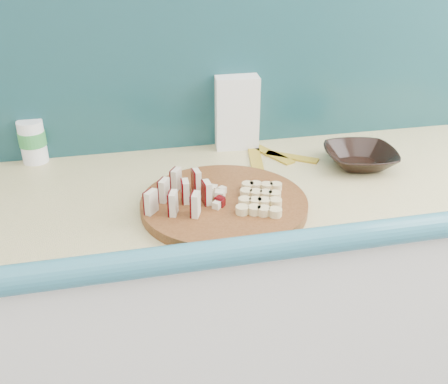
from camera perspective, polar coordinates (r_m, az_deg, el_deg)
name	(u,v)px	position (r m, az deg, el deg)	size (l,w,h in m)	color
kitchen_counter	(191,325)	(1.53, -3.82, -14.93)	(2.20, 0.63, 0.91)	white
backsplash	(167,64)	(1.45, -6.58, 14.35)	(2.20, 0.02, 0.50)	teal
cutting_board	(224,204)	(1.17, 0.00, -1.40)	(0.39, 0.39, 0.02)	#4B2410
apple_wedges	(181,193)	(1.14, -4.96, -0.07)	(0.16, 0.17, 0.05)	beige
apple_chunks	(214,196)	(1.16, -1.21, -0.40)	(0.06, 0.07, 0.02)	beige
banana_slices	(260,198)	(1.15, 4.15, -0.70)	(0.13, 0.16, 0.02)	#D9C284
brown_bowl	(360,158)	(1.43, 15.28, 3.82)	(0.20, 0.20, 0.05)	black
flour_bag	(236,112)	(1.49, 1.41, 9.17)	(0.12, 0.09, 0.21)	white
canister	(33,141)	(1.49, -21.03, 5.48)	(0.07, 0.07, 0.12)	white
banana_peel	(273,157)	(1.45, 5.67, 4.00)	(0.21, 0.17, 0.01)	gold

